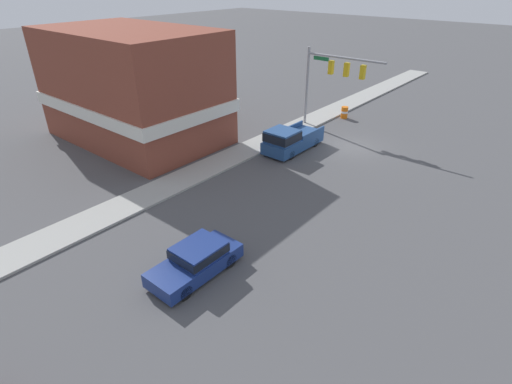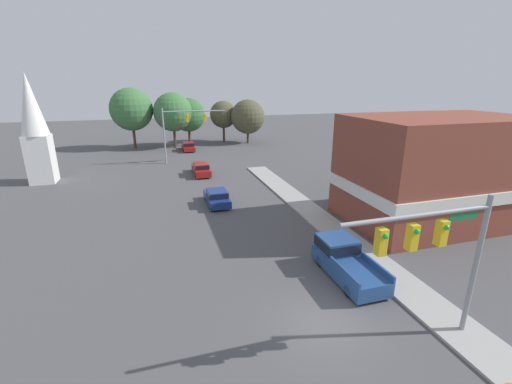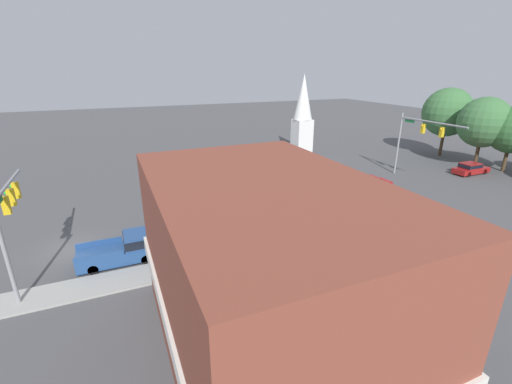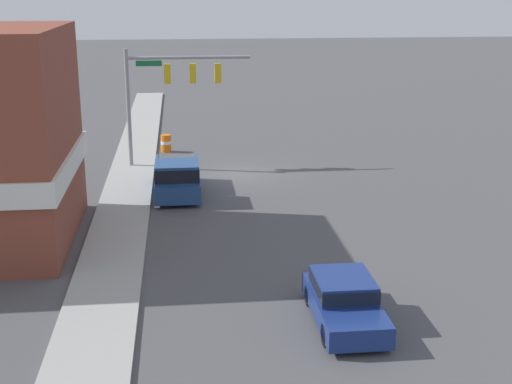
# 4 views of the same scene
# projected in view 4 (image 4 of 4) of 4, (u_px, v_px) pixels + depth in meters

# --- Properties ---
(ground_plane) EXTENTS (200.00, 200.00, 0.00)m
(ground_plane) POSITION_uv_depth(u_px,v_px,m) (238.00, 175.00, 38.40)
(ground_plane) COLOR #4C4C4F
(sidewalk_curb) EXTENTS (2.40, 60.00, 0.14)m
(sidewalk_curb) POSITION_uv_depth(u_px,v_px,m) (131.00, 176.00, 37.78)
(sidewalk_curb) COLOR #9E9E99
(sidewalk_curb) RESTS_ON ground
(near_signal_assembly) EXTENTS (6.81, 0.49, 6.56)m
(near_signal_assembly) POSITION_uv_depth(u_px,v_px,m) (170.00, 81.00, 38.83)
(near_signal_assembly) COLOR gray
(near_signal_assembly) RESTS_ON ground
(car_lead) EXTENTS (1.86, 4.34, 1.40)m
(car_lead) POSITION_uv_depth(u_px,v_px,m) (344.00, 299.00, 21.49)
(car_lead) COLOR black
(car_lead) RESTS_ON ground
(pickup_truck_parked) EXTENTS (2.14, 5.29, 1.90)m
(pickup_truck_parked) POSITION_uv_depth(u_px,v_px,m) (177.00, 178.00, 34.24)
(pickup_truck_parked) COLOR black
(pickup_truck_parked) RESTS_ON ground
(construction_barrel) EXTENTS (0.64, 0.64, 1.06)m
(construction_barrel) POSITION_uv_depth(u_px,v_px,m) (166.00, 143.00, 43.50)
(construction_barrel) COLOR orange
(construction_barrel) RESTS_ON ground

